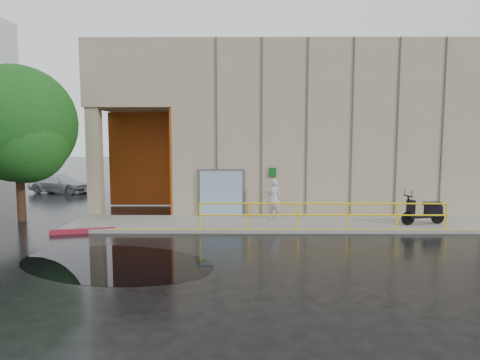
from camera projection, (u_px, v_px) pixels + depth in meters
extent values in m
plane|color=black|center=(206.00, 256.00, 13.40)|extent=(120.00, 120.00, 0.00)
cube|color=gray|center=(310.00, 224.00, 17.85)|extent=(20.00, 3.00, 0.15)
cube|color=tan|center=(329.00, 131.00, 23.88)|extent=(16.00, 10.00, 8.00)
cube|color=tan|center=(150.00, 85.00, 23.68)|extent=(4.00, 10.00, 3.00)
cube|color=tan|center=(95.00, 163.00, 19.54)|extent=(0.60, 0.60, 5.00)
cube|color=#A1410E|center=(145.00, 159.00, 22.61)|extent=(3.80, 0.15, 4.90)
cube|color=#A1410E|center=(177.00, 161.00, 20.86)|extent=(0.10, 3.50, 4.90)
cube|color=#95BDCB|center=(221.00, 194.00, 19.13)|extent=(1.90, 0.10, 2.00)
cube|color=#5B5A5F|center=(221.00, 193.00, 19.21)|extent=(2.10, 0.06, 2.20)
cube|color=#0B5016|center=(273.00, 172.00, 19.07)|extent=(0.32, 0.04, 0.42)
cylinder|color=yellow|center=(323.00, 204.00, 16.39)|extent=(9.50, 0.06, 0.06)
cylinder|color=yellow|center=(323.00, 215.00, 16.44)|extent=(9.50, 0.06, 0.06)
imported|color=#B5B5BA|center=(274.00, 199.00, 18.52)|extent=(0.68, 0.49, 1.74)
cylinder|color=black|center=(408.00, 218.00, 17.23)|extent=(0.55, 0.21, 0.54)
cylinder|color=black|center=(438.00, 217.00, 17.49)|extent=(0.55, 0.21, 0.54)
cube|color=maroon|center=(83.00, 231.00, 16.44)|extent=(2.38, 0.72, 0.18)
cube|color=black|center=(115.00, 263.00, 12.63)|extent=(6.92, 5.38, 0.01)
imported|color=silver|center=(60.00, 183.00, 28.04)|extent=(4.39, 2.55, 1.19)
cylinder|color=black|center=(21.00, 190.00, 18.70)|extent=(0.36, 0.36, 2.74)
sphere|color=#1D511E|center=(17.00, 124.00, 18.39)|extent=(5.02, 5.02, 5.02)
sphere|color=#1D511E|center=(26.00, 141.00, 17.99)|extent=(3.52, 3.52, 3.52)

